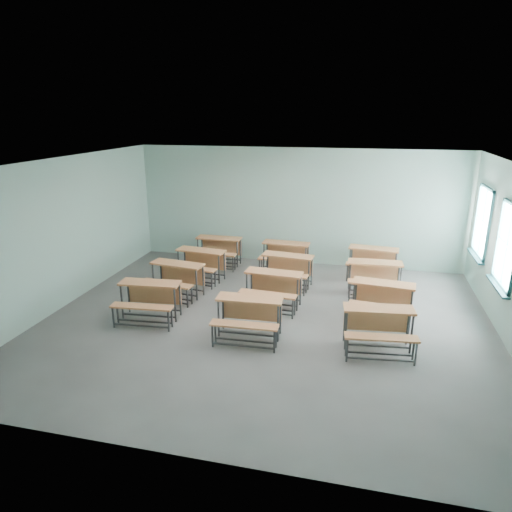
{
  "coord_description": "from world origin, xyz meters",
  "views": [
    {
      "loc": [
        1.78,
        -8.32,
        4.1
      ],
      "look_at": [
        -0.49,
        1.2,
        1.0
      ],
      "focal_mm": 32.0,
      "sensor_mm": 36.0,
      "label": 1
    }
  ],
  "objects_px": {
    "desk_unit_r0c0": "(149,296)",
    "desk_unit_r2c0": "(199,261)",
    "desk_unit_r2c2": "(375,274)",
    "desk_unit_r3c0": "(218,247)",
    "desk_unit_r2c1": "(286,266)",
    "desk_unit_r1c0": "(175,275)",
    "desk_unit_r3c2": "(373,258)",
    "desk_unit_r1c2": "(382,296)",
    "desk_unit_r0c1": "(248,312)",
    "desk_unit_r3c1": "(285,253)",
    "desk_unit_r0c2": "(379,323)",
    "desk_unit_r1c1": "(272,285)"
  },
  "relations": [
    {
      "from": "desk_unit_r0c2",
      "to": "desk_unit_r3c0",
      "type": "height_order",
      "value": "same"
    },
    {
      "from": "desk_unit_r0c0",
      "to": "desk_unit_r1c2",
      "type": "height_order",
      "value": "same"
    },
    {
      "from": "desk_unit_r0c0",
      "to": "desk_unit_r1c2",
      "type": "distance_m",
      "value": 4.77
    },
    {
      "from": "desk_unit_r0c1",
      "to": "desk_unit_r3c1",
      "type": "relative_size",
      "value": 1.0
    },
    {
      "from": "desk_unit_r0c2",
      "to": "desk_unit_r3c0",
      "type": "relative_size",
      "value": 1.07
    },
    {
      "from": "desk_unit_r0c0",
      "to": "desk_unit_r0c2",
      "type": "height_order",
      "value": "same"
    },
    {
      "from": "desk_unit_r1c0",
      "to": "desk_unit_r1c2",
      "type": "height_order",
      "value": "same"
    },
    {
      "from": "desk_unit_r3c2",
      "to": "desk_unit_r2c2",
      "type": "bearing_deg",
      "value": -82.62
    },
    {
      "from": "desk_unit_r2c0",
      "to": "desk_unit_r1c0",
      "type": "bearing_deg",
      "value": -91.28
    },
    {
      "from": "desk_unit_r2c1",
      "to": "desk_unit_r3c2",
      "type": "bearing_deg",
      "value": 34.65
    },
    {
      "from": "desk_unit_r2c0",
      "to": "desk_unit_r2c2",
      "type": "xyz_separation_m",
      "value": [
        4.31,
        0.03,
        0.0
      ]
    },
    {
      "from": "desk_unit_r0c2",
      "to": "desk_unit_r2c0",
      "type": "xyz_separation_m",
      "value": [
        -4.34,
        2.64,
        0.0
      ]
    },
    {
      "from": "desk_unit_r0c0",
      "to": "desk_unit_r2c2",
      "type": "distance_m",
      "value": 5.13
    },
    {
      "from": "desk_unit_r0c1",
      "to": "desk_unit_r2c2",
      "type": "distance_m",
      "value": 3.6
    },
    {
      "from": "desk_unit_r0c1",
      "to": "desk_unit_r2c1",
      "type": "relative_size",
      "value": 0.97
    },
    {
      "from": "desk_unit_r1c1",
      "to": "desk_unit_r2c2",
      "type": "xyz_separation_m",
      "value": [
        2.18,
        1.23,
        0.0
      ]
    },
    {
      "from": "desk_unit_r1c0",
      "to": "desk_unit_r1c2",
      "type": "distance_m",
      "value": 4.61
    },
    {
      "from": "desk_unit_r1c0",
      "to": "desk_unit_r3c1",
      "type": "bearing_deg",
      "value": 54.71
    },
    {
      "from": "desk_unit_r0c0",
      "to": "desk_unit_r2c0",
      "type": "relative_size",
      "value": 0.98
    },
    {
      "from": "desk_unit_r0c0",
      "to": "desk_unit_r2c0",
      "type": "height_order",
      "value": "same"
    },
    {
      "from": "desk_unit_r0c0",
      "to": "desk_unit_r1c2",
      "type": "xyz_separation_m",
      "value": [
        4.64,
        1.09,
        0.0
      ]
    },
    {
      "from": "desk_unit_r2c0",
      "to": "desk_unit_r2c1",
      "type": "xyz_separation_m",
      "value": [
        2.21,
        0.09,
        0.0
      ]
    },
    {
      "from": "desk_unit_r0c2",
      "to": "desk_unit_r1c2",
      "type": "xyz_separation_m",
      "value": [
        0.1,
        1.32,
        0.0
      ]
    },
    {
      "from": "desk_unit_r1c0",
      "to": "desk_unit_r2c0",
      "type": "relative_size",
      "value": 1.01
    },
    {
      "from": "desk_unit_r1c2",
      "to": "desk_unit_r2c2",
      "type": "distance_m",
      "value": 1.36
    },
    {
      "from": "desk_unit_r3c1",
      "to": "desk_unit_r0c1",
      "type": "bearing_deg",
      "value": -87.3
    },
    {
      "from": "desk_unit_r1c2",
      "to": "desk_unit_r2c0",
      "type": "height_order",
      "value": "same"
    },
    {
      "from": "desk_unit_r0c2",
      "to": "desk_unit_r2c1",
      "type": "distance_m",
      "value": 3.46
    },
    {
      "from": "desk_unit_r0c2",
      "to": "desk_unit_r2c1",
      "type": "height_order",
      "value": "same"
    },
    {
      "from": "desk_unit_r2c0",
      "to": "desk_unit_r2c1",
      "type": "relative_size",
      "value": 1.01
    },
    {
      "from": "desk_unit_r1c2",
      "to": "desk_unit_r3c1",
      "type": "relative_size",
      "value": 1.04
    },
    {
      "from": "desk_unit_r0c0",
      "to": "desk_unit_r3c0",
      "type": "distance_m",
      "value": 3.67
    },
    {
      "from": "desk_unit_r3c0",
      "to": "desk_unit_r0c1",
      "type": "bearing_deg",
      "value": -64.42
    },
    {
      "from": "desk_unit_r0c1",
      "to": "desk_unit_r2c1",
      "type": "xyz_separation_m",
      "value": [
        0.23,
        2.82,
        0.0
      ]
    },
    {
      "from": "desk_unit_r2c2",
      "to": "desk_unit_r3c1",
      "type": "height_order",
      "value": "same"
    },
    {
      "from": "desk_unit_r2c2",
      "to": "desk_unit_r3c1",
      "type": "relative_size",
      "value": 1.01
    },
    {
      "from": "desk_unit_r1c2",
      "to": "desk_unit_r3c2",
      "type": "bearing_deg",
      "value": 100.43
    },
    {
      "from": "desk_unit_r0c1",
      "to": "desk_unit_r3c0",
      "type": "bearing_deg",
      "value": 112.99
    },
    {
      "from": "desk_unit_r3c1",
      "to": "desk_unit_r1c0",
      "type": "bearing_deg",
      "value": -130.23
    },
    {
      "from": "desk_unit_r2c1",
      "to": "desk_unit_r3c0",
      "type": "height_order",
      "value": "same"
    },
    {
      "from": "desk_unit_r1c0",
      "to": "desk_unit_r3c2",
      "type": "bearing_deg",
      "value": 35.69
    },
    {
      "from": "desk_unit_r1c0",
      "to": "desk_unit_r2c2",
      "type": "relative_size",
      "value": 1.04
    },
    {
      "from": "desk_unit_r2c2",
      "to": "desk_unit_r3c0",
      "type": "height_order",
      "value": "same"
    },
    {
      "from": "desk_unit_r0c1",
      "to": "desk_unit_r0c2",
      "type": "height_order",
      "value": "same"
    },
    {
      "from": "desk_unit_r1c0",
      "to": "desk_unit_r2c1",
      "type": "height_order",
      "value": "same"
    },
    {
      "from": "desk_unit_r2c0",
      "to": "desk_unit_r3c0",
      "type": "bearing_deg",
      "value": 92.89
    },
    {
      "from": "desk_unit_r2c2",
      "to": "desk_unit_r3c1",
      "type": "distance_m",
      "value": 2.58
    },
    {
      "from": "desk_unit_r0c0",
      "to": "desk_unit_r1c1",
      "type": "xyz_separation_m",
      "value": [
        2.33,
        1.21,
        0.0
      ]
    },
    {
      "from": "desk_unit_r1c2",
      "to": "desk_unit_r3c2",
      "type": "xyz_separation_m",
      "value": [
        -0.18,
        2.54,
        0.0
      ]
    },
    {
      "from": "desk_unit_r1c0",
      "to": "desk_unit_r1c1",
      "type": "height_order",
      "value": "same"
    }
  ]
}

